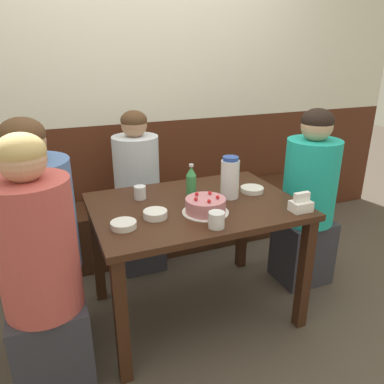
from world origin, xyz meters
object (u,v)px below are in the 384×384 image
at_px(soju_bottle, 191,182).
at_px(person_pale_blue_shirt, 42,278).
at_px(glass_tumbler_short, 140,193).
at_px(napkin_holder, 301,204).
at_px(birthday_cake, 206,206).
at_px(person_dark_striped, 308,203).
at_px(bowl_soup_white, 155,214).
at_px(glass_water_tall, 217,220).
at_px(bowl_side_dish, 252,189).
at_px(bench_seat, 155,225).
at_px(person_grey_tee, 39,239).
at_px(bowl_rice_small, 124,225).
at_px(water_pitcher, 230,178).
at_px(person_teal_shirt, 138,198).

xyz_separation_m(soju_bottle, person_pale_blue_shirt, (-0.84, -0.33, -0.22)).
xyz_separation_m(glass_tumbler_short, person_pale_blue_shirt, (-0.56, -0.43, -0.17)).
bearing_deg(napkin_holder, birthday_cake, 160.14).
bearing_deg(person_dark_striped, bowl_soup_white, 7.51).
xyz_separation_m(soju_bottle, glass_water_tall, (-0.03, -0.40, -0.06)).
distance_m(birthday_cake, person_dark_striped, 0.87).
xyz_separation_m(birthday_cake, bowl_soup_white, (-0.26, 0.04, -0.02)).
relative_size(bowl_side_dish, person_pale_blue_shirt, 0.11).
bearing_deg(bench_seat, bowl_soup_white, -105.79).
bearing_deg(person_grey_tee, bowl_rice_small, -31.14).
bearing_deg(bench_seat, person_dark_striped, -43.35).
height_order(person_grey_tee, person_dark_striped, person_grey_tee).
distance_m(soju_bottle, napkin_holder, 0.61).
bearing_deg(bowl_rice_small, glass_tumbler_short, 62.95).
bearing_deg(glass_tumbler_short, bench_seat, 67.54).
height_order(bowl_soup_white, person_grey_tee, person_grey_tee).
bearing_deg(birthday_cake, person_grey_tee, 164.95).
bearing_deg(water_pitcher, bowl_side_dish, 9.10).
distance_m(napkin_holder, person_pale_blue_shirt, 1.32).
relative_size(bench_seat, bowl_side_dish, 19.72).
height_order(bowl_side_dish, person_grey_tee, person_grey_tee).
relative_size(person_teal_shirt, person_grey_tee, 0.93).
relative_size(bowl_soup_white, person_grey_tee, 0.10).
height_order(birthday_cake, water_pitcher, water_pitcher).
xyz_separation_m(napkin_holder, glass_water_tall, (-0.50, -0.01, 0.00)).
distance_m(bowl_rice_small, glass_water_tall, 0.45).
bearing_deg(napkin_holder, bowl_side_dish, 104.28).
distance_m(birthday_cake, bowl_soup_white, 0.27).
relative_size(water_pitcher, soju_bottle, 1.20).
xyz_separation_m(water_pitcher, person_pale_blue_shirt, (-1.05, -0.25, -0.25)).
distance_m(birthday_cake, napkin_holder, 0.51).
relative_size(bowl_soup_white, person_dark_striped, 0.10).
bearing_deg(birthday_cake, glass_tumbler_short, 129.66).
xyz_separation_m(birthday_cake, soju_bottle, (0.01, 0.22, 0.06)).
bearing_deg(soju_bottle, person_grey_tee, -179.98).
bearing_deg(water_pitcher, bowl_rice_small, -166.11).
height_order(birthday_cake, person_dark_striped, person_dark_striped).
relative_size(bowl_rice_small, person_pale_blue_shirt, 0.10).
relative_size(glass_water_tall, person_teal_shirt, 0.07).
xyz_separation_m(bench_seat, glass_water_tall, (-0.02, -1.15, 0.55)).
bearing_deg(bowl_rice_small, person_pale_blue_shirt, -166.85).
height_order(bowl_soup_white, bowl_rice_small, bowl_soup_white).
relative_size(napkin_holder, person_grey_tee, 0.09).
bearing_deg(soju_bottle, bowl_side_dish, -7.09).
height_order(bench_seat, birthday_cake, birthday_cake).
bearing_deg(bowl_rice_small, bowl_side_dish, 12.92).
height_order(water_pitcher, person_teal_shirt, person_teal_shirt).
xyz_separation_m(bowl_soup_white, glass_water_tall, (0.24, -0.22, 0.02)).
bearing_deg(bowl_soup_white, soju_bottle, 33.74).
bearing_deg(glass_water_tall, bowl_rice_small, 158.38).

